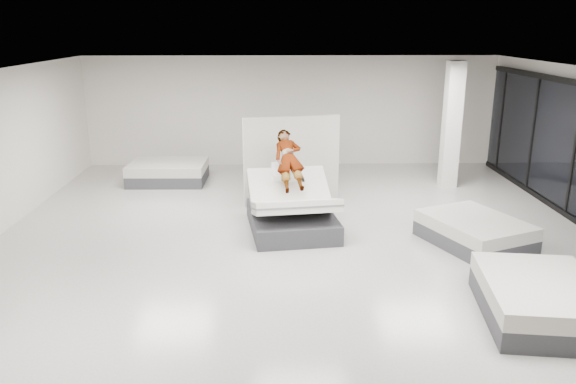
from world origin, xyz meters
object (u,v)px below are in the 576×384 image
object	(u,v)px
flat_bed_right_far	(475,232)
flat_bed_left_far	(168,172)
divider_panel	(292,161)
column	(452,125)
person	(289,167)
hero_bed	(292,210)
remote	(303,179)
flat_bed_right_near	(540,300)

from	to	relation	value
flat_bed_right_far	flat_bed_left_far	size ratio (longest dim) A/B	1.15
divider_panel	column	world-z (taller)	column
person	column	world-z (taller)	column
divider_panel	hero_bed	bearing A→B (deg)	-104.26
person	column	distance (m)	5.11
flat_bed_left_far	column	bearing A→B (deg)	-4.32
hero_bed	remote	world-z (taller)	hero_bed
hero_bed	flat_bed_right_near	world-z (taller)	hero_bed
flat_bed_right_near	column	xyz separation A→B (m)	(0.73, 6.89, 1.32)
flat_bed_right_near	column	size ratio (longest dim) A/B	0.70
person	flat_bed_left_far	bearing A→B (deg)	124.53
hero_bed	person	size ratio (longest dim) A/B	1.53
person	column	size ratio (longest dim) A/B	0.49
hero_bed	flat_bed_left_far	distance (m)	4.91
flat_bed_left_far	flat_bed_right_near	bearing A→B (deg)	-48.44
flat_bed_right_far	column	world-z (taller)	column
divider_panel	column	xyz separation A→B (m)	(4.10, 1.37, 0.57)
person	remote	world-z (taller)	person
divider_panel	flat_bed_left_far	size ratio (longest dim) A/B	1.12
divider_panel	remote	bearing A→B (deg)	-97.23
flat_bed_right_far	flat_bed_right_near	distance (m)	2.81
person	column	xyz separation A→B (m)	(4.20, 2.89, 0.35)
flat_bed_left_far	hero_bed	bearing A→B (deg)	-49.63
flat_bed_left_far	column	size ratio (longest dim) A/B	0.63
remote	divider_panel	xyz separation A→B (m)	(-0.17, 1.83, -0.05)
hero_bed	column	size ratio (longest dim) A/B	0.75
hero_bed	flat_bed_left_far	bearing A→B (deg)	130.37
divider_panel	flat_bed_right_far	distance (m)	4.41
divider_panel	flat_bed_right_far	world-z (taller)	divider_panel
remote	column	size ratio (longest dim) A/B	0.04
remote	flat_bed_right_far	world-z (taller)	remote
hero_bed	flat_bed_left_far	size ratio (longest dim) A/B	1.19
divider_panel	flat_bed_right_near	distance (m)	6.51
column	remote	bearing A→B (deg)	-140.84
person	flat_bed_right_far	xyz separation A→B (m)	(3.50, -1.20, -0.98)
flat_bed_right_near	divider_panel	bearing A→B (deg)	121.36
hero_bed	divider_panel	size ratio (longest dim) A/B	1.06
flat_bed_right_far	flat_bed_right_near	world-z (taller)	flat_bed_right_near
person	flat_bed_right_near	world-z (taller)	person
person	flat_bed_right_near	xyz separation A→B (m)	(3.46, -4.01, -0.96)
divider_panel	flat_bed_right_near	world-z (taller)	divider_panel
divider_panel	column	size ratio (longest dim) A/B	0.71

